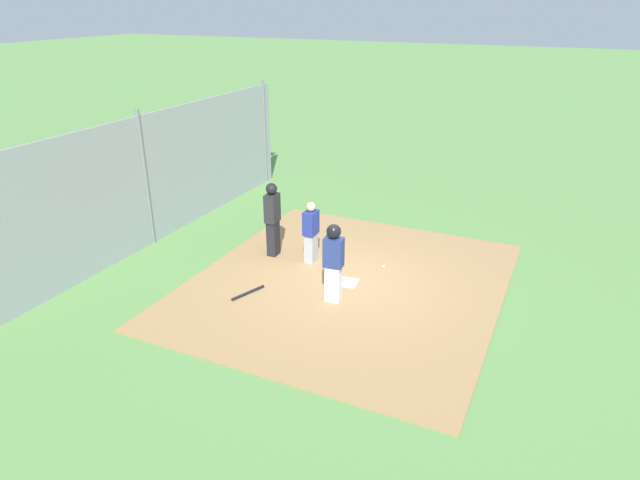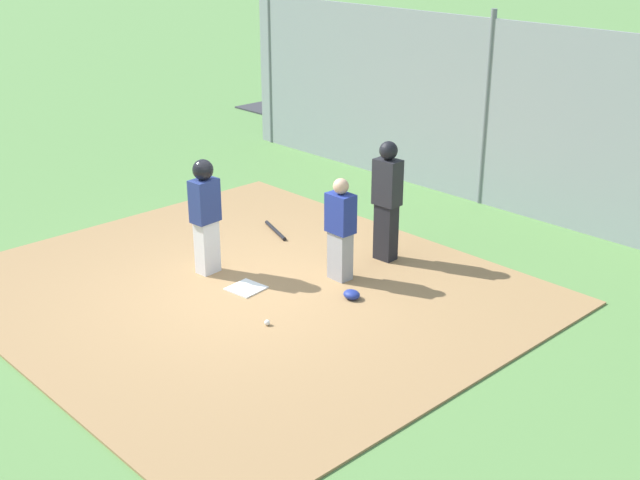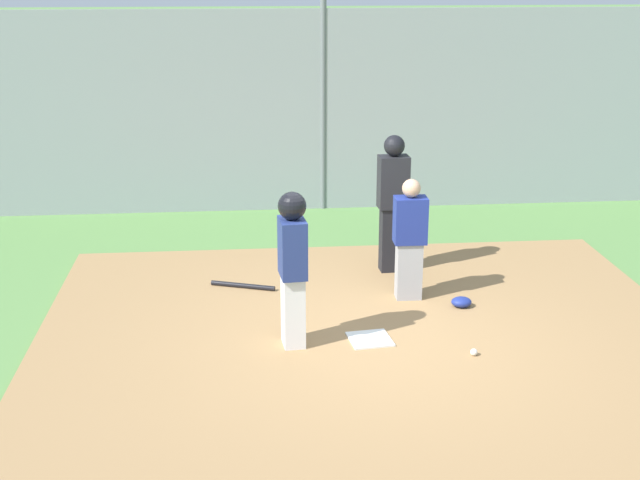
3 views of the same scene
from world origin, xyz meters
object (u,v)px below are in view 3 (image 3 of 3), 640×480
at_px(home_plate, 370,339).
at_px(baseball, 474,352).
at_px(catcher_mask, 461,302).
at_px(catcher, 410,238).
at_px(runner, 293,259).
at_px(umpire, 393,200).
at_px(baseball_bat, 243,286).
at_px(parked_car_green, 182,124).
at_px(parked_car_silver, 575,124).

height_order(home_plate, baseball, baseball).
bearing_deg(catcher_mask, catcher, -31.42).
bearing_deg(runner, umpire, 51.64).
bearing_deg(catcher_mask, baseball_bat, -18.45).
relative_size(baseball_bat, parked_car_green, 0.19).
distance_m(catcher_mask, parked_car_green, 9.82).
bearing_deg(parked_car_green, catcher, -73.90).
distance_m(umpire, catcher_mask, 1.71).
bearing_deg(parked_car_silver, catcher_mask, -123.78).
xyz_separation_m(catcher_mask, parked_car_silver, (-4.48, -8.28, 0.52)).
height_order(catcher, baseball, catcher).
height_order(umpire, catcher_mask, umpire).
bearing_deg(home_plate, catcher_mask, -145.43).
bearing_deg(baseball, catcher, -77.19).
distance_m(home_plate, parked_car_green, 10.22).
bearing_deg(home_plate, baseball, 154.89).
bearing_deg(catcher_mask, runner, 22.96).
bearing_deg(parked_car_silver, baseball, -121.36).
bearing_deg(parked_car_green, home_plate, -79.53).
bearing_deg(runner, catcher, 34.25).
xyz_separation_m(catcher, catcher_mask, (-0.57, 0.35, -0.69)).
relative_size(catcher, baseball_bat, 1.78).
bearing_deg(umpire, baseball, 5.83).
bearing_deg(parked_car_silver, baseball_bat, -138.78).
bearing_deg(catcher, baseball_bat, -103.44).
bearing_deg(parked_car_green, baseball, -75.03).
height_order(catcher_mask, parked_car_silver, parked_car_silver).
bearing_deg(home_plate, baseball_bat, -51.32).
bearing_deg(parked_car_silver, umpire, -131.57).
height_order(home_plate, umpire, umpire).
height_order(baseball_bat, baseball, baseball).
bearing_deg(catcher_mask, parked_car_green, -67.46).
height_order(catcher_mask, baseball, catcher_mask).
height_order(home_plate, baseball_bat, baseball_bat).
height_order(baseball_bat, catcher_mask, catcher_mask).
distance_m(home_plate, catcher_mask, 1.46).
bearing_deg(baseball_bat, catcher_mask, 1.65).
relative_size(baseball_bat, baseball, 11.19).
relative_size(baseball_bat, parked_car_silver, 0.19).
relative_size(catcher, umpire, 0.82).
height_order(baseball, parked_car_green, parked_car_green).
relative_size(home_plate, umpire, 0.25).
relative_size(umpire, parked_car_silver, 0.41).
relative_size(catcher_mask, parked_car_silver, 0.06).
distance_m(umpire, runner, 2.61).
xyz_separation_m(catcher, runner, (1.46, 1.21, 0.20)).
bearing_deg(baseball, runner, -13.63).
xyz_separation_m(runner, parked_car_green, (1.73, -9.91, -0.37)).
xyz_separation_m(home_plate, baseball, (-1.01, 0.47, 0.03)).
xyz_separation_m(umpire, baseball, (-0.41, 2.63, -0.91)).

